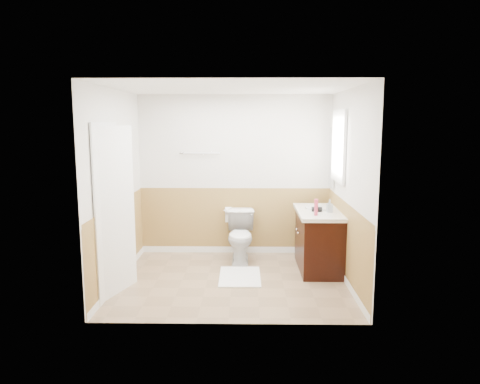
{
  "coord_description": "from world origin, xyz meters",
  "views": [
    {
      "loc": [
        0.2,
        -5.7,
        2.09
      ],
      "look_at": [
        0.1,
        0.25,
        1.15
      ],
      "focal_mm": 33.56,
      "sensor_mm": 36.0,
      "label": 1
    }
  ],
  "objects_px": {
    "bath_mat": "(240,277)",
    "vanity_cabinet": "(318,242)",
    "toilet": "(241,236)",
    "soap_dispenser": "(330,206)",
    "lotion_bottle": "(316,207)"
  },
  "relations": [
    {
      "from": "bath_mat",
      "to": "vanity_cabinet",
      "type": "distance_m",
      "value": 1.24
    },
    {
      "from": "toilet",
      "to": "bath_mat",
      "type": "height_order",
      "value": "toilet"
    },
    {
      "from": "bath_mat",
      "to": "soap_dispenser",
      "type": "relative_size",
      "value": 4.6
    },
    {
      "from": "vanity_cabinet",
      "to": "lotion_bottle",
      "type": "distance_m",
      "value": 0.66
    },
    {
      "from": "toilet",
      "to": "soap_dispenser",
      "type": "bearing_deg",
      "value": -21.98
    },
    {
      "from": "vanity_cabinet",
      "to": "soap_dispenser",
      "type": "distance_m",
      "value": 0.56
    },
    {
      "from": "vanity_cabinet",
      "to": "lotion_bottle",
      "type": "relative_size",
      "value": 5.0
    },
    {
      "from": "toilet",
      "to": "soap_dispenser",
      "type": "xyz_separation_m",
      "value": [
        1.23,
        -0.48,
        0.56
      ]
    },
    {
      "from": "toilet",
      "to": "vanity_cabinet",
      "type": "height_order",
      "value": "vanity_cabinet"
    },
    {
      "from": "bath_mat",
      "to": "vanity_cabinet",
      "type": "bearing_deg",
      "value": 19.25
    },
    {
      "from": "lotion_bottle",
      "to": "toilet",
      "type": "bearing_deg",
      "value": 145.05
    },
    {
      "from": "soap_dispenser",
      "to": "vanity_cabinet",
      "type": "bearing_deg",
      "value": 136.65
    },
    {
      "from": "toilet",
      "to": "lotion_bottle",
      "type": "distance_m",
      "value": 1.37
    },
    {
      "from": "bath_mat",
      "to": "vanity_cabinet",
      "type": "relative_size",
      "value": 0.73
    },
    {
      "from": "soap_dispenser",
      "to": "toilet",
      "type": "bearing_deg",
      "value": 158.65
    }
  ]
}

